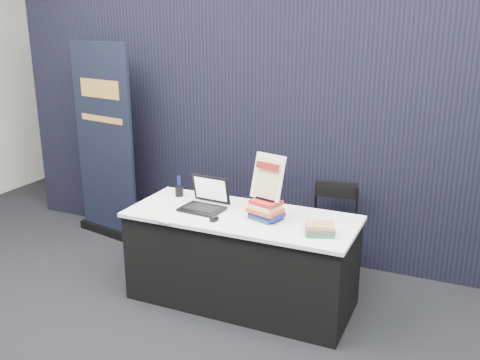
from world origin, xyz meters
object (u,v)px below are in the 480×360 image
object	(u,v)px
book_stack_tall	(266,210)
stacking_chair	(330,228)
laptop	(204,202)
info_sign	(268,178)
pullup_banner	(105,154)
display_table	(241,258)
book_stack_short	(319,228)

from	to	relation	value
book_stack_tall	stacking_chair	world-z (taller)	book_stack_tall
laptop	info_sign	size ratio (longest dim) A/B	0.98
laptop	pullup_banner	world-z (taller)	pullup_banner
display_table	stacking_chair	world-z (taller)	stacking_chair
laptop	book_stack_tall	xyz separation A→B (m)	(0.53, -0.02, 0.02)
book_stack_tall	display_table	bearing A→B (deg)	176.87
book_stack_tall	laptop	bearing A→B (deg)	178.31
laptop	info_sign	xyz separation A→B (m)	(0.53, 0.01, 0.26)
book_stack_tall	info_sign	bearing A→B (deg)	90.00
book_stack_tall	pullup_banner	world-z (taller)	pullup_banner
book_stack_tall	book_stack_short	distance (m)	0.46
book_stack_tall	stacking_chair	size ratio (longest dim) A/B	0.31
display_table	stacking_chair	bearing A→B (deg)	51.61
stacking_chair	pullup_banner	bearing A→B (deg)	172.09
display_table	book_stack_short	distance (m)	0.79
display_table	info_sign	world-z (taller)	info_sign
info_sign	book_stack_tall	bearing A→B (deg)	-76.02
book_stack_short	stacking_chair	distance (m)	0.87
display_table	info_sign	distance (m)	0.73
book_stack_short	stacking_chair	size ratio (longest dim) A/B	0.27
display_table	info_sign	size ratio (longest dim) A/B	5.05
display_table	book_stack_short	size ratio (longest dim) A/B	7.76
display_table	book_stack_tall	xyz separation A→B (m)	(0.21, -0.01, 0.45)
info_sign	stacking_chair	xyz separation A→B (m)	(0.33, 0.66, -0.60)
laptop	stacking_chair	world-z (taller)	laptop
laptop	book_stack_short	world-z (taller)	laptop
book_stack_tall	book_stack_short	bearing A→B (deg)	-13.92
book_stack_tall	book_stack_short	xyz separation A→B (m)	(0.45, -0.11, -0.03)
display_table	laptop	distance (m)	0.54
book_stack_tall	pullup_banner	xyz separation A→B (m)	(-2.04, 0.70, 0.06)
display_table	book_stack_tall	size ratio (longest dim) A/B	6.70
pullup_banner	stacking_chair	size ratio (longest dim) A/B	2.34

